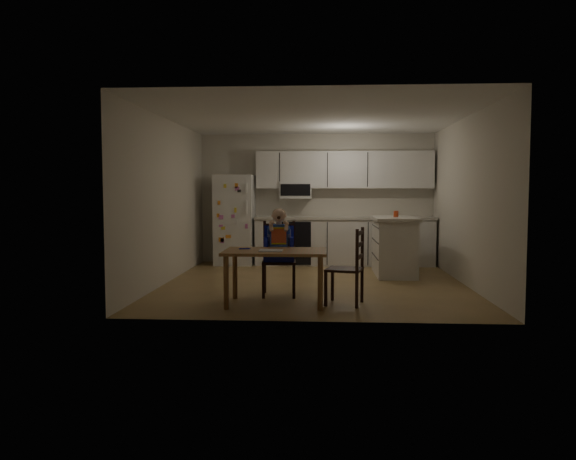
% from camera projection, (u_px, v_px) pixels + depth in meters
% --- Properties ---
extents(room, '(4.52, 5.01, 2.51)m').
position_uv_depth(room, '(315.00, 201.00, 8.90)').
color(room, olive).
rests_on(room, ground).
extents(refrigerator, '(0.72, 0.70, 1.70)m').
position_uv_depth(refrigerator, '(235.00, 220.00, 10.69)').
color(refrigerator, silver).
rests_on(refrigerator, ground).
extents(kitchen_run, '(3.37, 0.62, 2.15)m').
position_uv_depth(kitchen_run, '(343.00, 219.00, 10.65)').
color(kitchen_run, silver).
rests_on(kitchen_run, ground).
extents(kitchen_island, '(0.69, 1.31, 0.97)m').
position_uv_depth(kitchen_island, '(394.00, 246.00, 9.35)').
color(kitchen_island, silver).
rests_on(kitchen_island, ground).
extents(red_cup, '(0.08, 0.08, 0.10)m').
position_uv_depth(red_cup, '(396.00, 214.00, 9.37)').
color(red_cup, red).
rests_on(red_cup, kitchen_island).
extents(dining_table, '(1.26, 0.81, 0.67)m').
position_uv_depth(dining_table, '(275.00, 258.00, 6.90)').
color(dining_table, olive).
rests_on(dining_table, ground).
extents(napkin, '(0.29, 0.25, 0.01)m').
position_uv_depth(napkin, '(271.00, 250.00, 6.81)').
color(napkin, '#B4B4B9').
rests_on(napkin, dining_table).
extents(toddler_spoon, '(0.12, 0.06, 0.02)m').
position_uv_depth(toddler_spoon, '(244.00, 249.00, 7.01)').
color(toddler_spoon, '#131DAE').
rests_on(toddler_spoon, dining_table).
extents(chair_booster, '(0.46, 0.46, 1.17)m').
position_uv_depth(chair_booster, '(279.00, 243.00, 7.51)').
color(chair_booster, black).
rests_on(chair_booster, ground).
extents(chair_side, '(0.51, 0.51, 0.95)m').
position_uv_depth(chair_side, '(352.00, 262.00, 6.88)').
color(chair_side, black).
rests_on(chair_side, ground).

